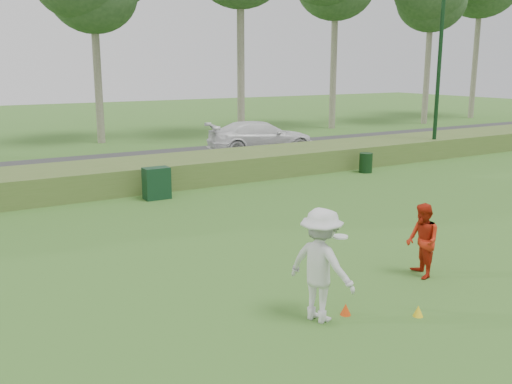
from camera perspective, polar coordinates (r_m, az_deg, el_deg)
ground at (r=11.27m, az=10.66°, el=-10.32°), size 120.00×120.00×0.00m
reed_strip at (r=21.27m, az=-11.13°, el=1.81°), size 80.00×3.00×0.90m
park_road at (r=26.03m, az=-14.85°, el=2.65°), size 80.00×6.00×0.06m
lamp_post at (r=28.14m, az=18.03°, el=14.56°), size 0.70×0.70×8.18m
player_white at (r=9.90m, az=6.53°, el=-7.26°), size 1.11×1.46×2.00m
player_red at (r=12.35m, az=16.31°, el=-4.70°), size 0.85×0.93×1.57m
cone_orange at (r=10.46m, az=8.95°, el=-11.51°), size 0.19×0.19×0.21m
cone_yellow at (r=10.67m, az=15.91°, el=-11.37°), size 0.18×0.18×0.20m
utility_cabinet at (r=19.09m, az=-9.91°, el=0.87°), size 0.85×0.53×1.05m
trash_bin at (r=23.90m, az=10.92°, el=2.89°), size 0.60×0.60×0.81m
car_right at (r=28.43m, az=0.51°, el=5.53°), size 5.71×3.32×1.55m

